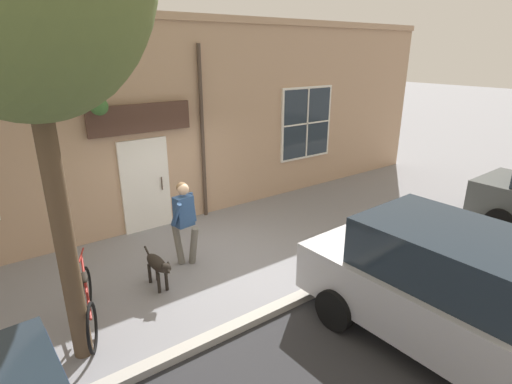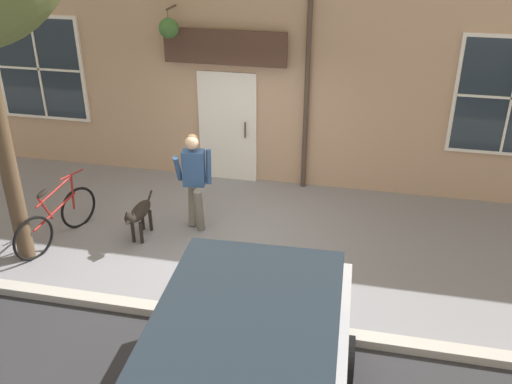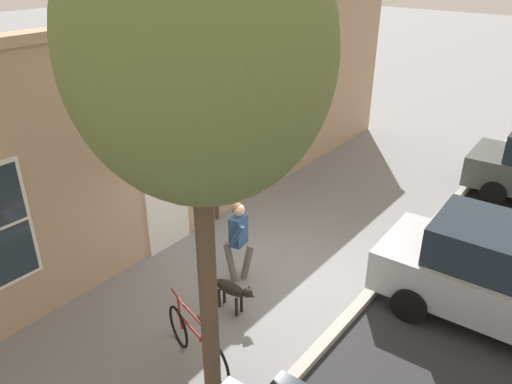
{
  "view_description": "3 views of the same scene",
  "coord_description": "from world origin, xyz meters",
  "px_view_note": "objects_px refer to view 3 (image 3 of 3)",
  "views": [
    {
      "loc": [
        6.09,
        -3.38,
        3.89
      ],
      "look_at": [
        -0.34,
        1.32,
        1.06
      ],
      "focal_mm": 28.0,
      "sensor_mm": 36.0,
      "label": 1
    },
    {
      "loc": [
        7.51,
        2.26,
        4.82
      ],
      "look_at": [
        0.11,
        0.64,
        0.94
      ],
      "focal_mm": 40.0,
      "sensor_mm": 36.0,
      "label": 2
    },
    {
      "loc": [
        4.87,
        -6.42,
        5.78
      ],
      "look_at": [
        -0.58,
        0.57,
        1.37
      ],
      "focal_mm": 35.0,
      "sensor_mm": 36.0,
      "label": 3
    }
  ],
  "objects_px": {
    "pedestrian_walking": "(239,235)",
    "parked_car_mid_block": "(509,279)",
    "dog_on_leash": "(232,290)",
    "leaning_bicycle": "(197,342)",
    "street_tree_by_curb": "(191,60)"
  },
  "relations": [
    {
      "from": "dog_on_leash",
      "to": "street_tree_by_curb",
      "type": "relative_size",
      "value": 0.16
    },
    {
      "from": "dog_on_leash",
      "to": "leaning_bicycle",
      "type": "xyz_separation_m",
      "value": [
        0.35,
        -1.23,
        -0.06
      ]
    },
    {
      "from": "pedestrian_walking",
      "to": "dog_on_leash",
      "type": "height_order",
      "value": "pedestrian_walking"
    },
    {
      "from": "dog_on_leash",
      "to": "street_tree_by_curb",
      "type": "xyz_separation_m",
      "value": [
        0.86,
        -1.53,
        4.27
      ]
    },
    {
      "from": "dog_on_leash",
      "to": "leaning_bicycle",
      "type": "relative_size",
      "value": 0.63
    },
    {
      "from": "pedestrian_walking",
      "to": "street_tree_by_curb",
      "type": "bearing_deg",
      "value": -59.52
    },
    {
      "from": "dog_on_leash",
      "to": "parked_car_mid_block",
      "type": "relative_size",
      "value": 0.24
    },
    {
      "from": "dog_on_leash",
      "to": "street_tree_by_curb",
      "type": "bearing_deg",
      "value": -60.63
    },
    {
      "from": "dog_on_leash",
      "to": "leaning_bicycle",
      "type": "height_order",
      "value": "leaning_bicycle"
    },
    {
      "from": "pedestrian_walking",
      "to": "parked_car_mid_block",
      "type": "relative_size",
      "value": 0.38
    },
    {
      "from": "street_tree_by_curb",
      "to": "parked_car_mid_block",
      "type": "distance_m",
      "value": 6.32
    },
    {
      "from": "pedestrian_walking",
      "to": "leaning_bicycle",
      "type": "relative_size",
      "value": 0.97
    },
    {
      "from": "pedestrian_walking",
      "to": "parked_car_mid_block",
      "type": "height_order",
      "value": "parked_car_mid_block"
    },
    {
      "from": "pedestrian_walking",
      "to": "parked_car_mid_block",
      "type": "bearing_deg",
      "value": 23.08
    },
    {
      "from": "pedestrian_walking",
      "to": "parked_car_mid_block",
      "type": "xyz_separation_m",
      "value": [
        4.25,
        1.81,
        -0.1
      ]
    }
  ]
}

